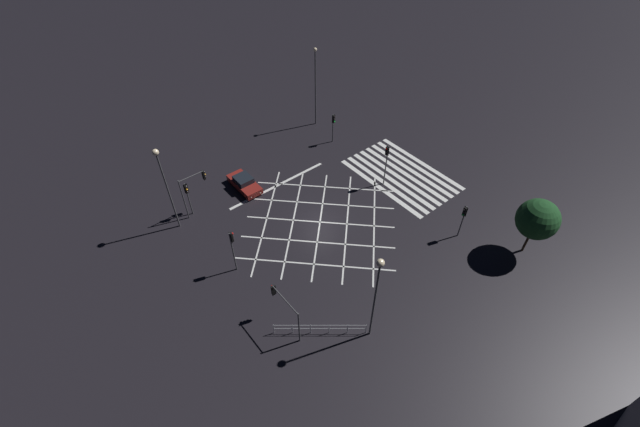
{
  "coord_description": "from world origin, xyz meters",
  "views": [
    {
      "loc": [
        -21.33,
        17.37,
        28.12
      ],
      "look_at": [
        0.0,
        0.0,
        1.1
      ],
      "focal_mm": 24.0,
      "sensor_mm": 36.0,
      "label": 1
    }
  ],
  "objects_px": {
    "traffic_light_ne_cross": "(194,185)",
    "street_lamp_far": "(377,284)",
    "waiting_car": "(244,183)",
    "street_tree_near": "(538,219)",
    "traffic_light_nw_main": "(284,304)",
    "traffic_light_ne_main": "(187,193)",
    "traffic_light_sw_cross": "(463,216)",
    "traffic_light_se_main": "(334,123)",
    "traffic_light_median_south": "(386,158)",
    "traffic_light_median_north": "(232,244)",
    "street_lamp_west": "(315,79)",
    "street_lamp_east": "(163,174)"
  },
  "relations": [
    {
      "from": "traffic_light_median_south",
      "to": "traffic_light_se_main",
      "type": "distance_m",
      "value": 8.82
    },
    {
      "from": "waiting_car",
      "to": "traffic_light_median_south",
      "type": "bearing_deg",
      "value": 53.39
    },
    {
      "from": "street_lamp_west",
      "to": "waiting_car",
      "type": "xyz_separation_m",
      "value": [
        -4.66,
        12.82,
        -5.1
      ]
    },
    {
      "from": "traffic_light_median_south",
      "to": "traffic_light_sw_cross",
      "type": "bearing_deg",
      "value": 90.11
    },
    {
      "from": "traffic_light_median_south",
      "to": "street_tree_near",
      "type": "height_order",
      "value": "street_tree_near"
    },
    {
      "from": "traffic_light_sw_cross",
      "to": "street_tree_near",
      "type": "relative_size",
      "value": 0.64
    },
    {
      "from": "traffic_light_ne_main",
      "to": "street_lamp_east",
      "type": "height_order",
      "value": "street_lamp_east"
    },
    {
      "from": "traffic_light_ne_main",
      "to": "traffic_light_ne_cross",
      "type": "xyz_separation_m",
      "value": [
        -0.2,
        -0.73,
        0.69
      ]
    },
    {
      "from": "traffic_light_ne_main",
      "to": "traffic_light_se_main",
      "type": "xyz_separation_m",
      "value": [
        0.61,
        -17.73,
        -0.1
      ]
    },
    {
      "from": "traffic_light_sw_cross",
      "to": "traffic_light_nw_main",
      "type": "relative_size",
      "value": 1.0
    },
    {
      "from": "traffic_light_median_north",
      "to": "traffic_light_nw_main",
      "type": "distance_m",
      "value": 6.73
    },
    {
      "from": "traffic_light_se_main",
      "to": "street_lamp_east",
      "type": "distance_m",
      "value": 19.78
    },
    {
      "from": "traffic_light_nw_main",
      "to": "street_lamp_far",
      "type": "relative_size",
      "value": 0.42
    },
    {
      "from": "traffic_light_se_main",
      "to": "street_lamp_east",
      "type": "xyz_separation_m",
      "value": [
        -1.23,
        19.42,
        3.59
      ]
    },
    {
      "from": "traffic_light_sw_cross",
      "to": "street_tree_near",
      "type": "distance_m",
      "value": 5.66
    },
    {
      "from": "traffic_light_se_main",
      "to": "traffic_light_nw_main",
      "type": "relative_size",
      "value": 0.99
    },
    {
      "from": "traffic_light_median_south",
      "to": "traffic_light_ne_main",
      "type": "height_order",
      "value": "traffic_light_median_south"
    },
    {
      "from": "street_lamp_west",
      "to": "street_lamp_east",
      "type": "bearing_deg",
      "value": 104.98
    },
    {
      "from": "traffic_light_median_south",
      "to": "traffic_light_ne_main",
      "type": "xyz_separation_m",
      "value": [
        8.14,
        16.9,
        -0.64
      ]
    },
    {
      "from": "traffic_light_median_south",
      "to": "street_lamp_east",
      "type": "bearing_deg",
      "value": -22.03
    },
    {
      "from": "traffic_light_ne_cross",
      "to": "street_lamp_east",
      "type": "height_order",
      "value": "street_lamp_east"
    },
    {
      "from": "traffic_light_median_north",
      "to": "street_lamp_west",
      "type": "relative_size",
      "value": 0.47
    },
    {
      "from": "street_lamp_far",
      "to": "waiting_car",
      "type": "relative_size",
      "value": 2.06
    },
    {
      "from": "traffic_light_sw_cross",
      "to": "street_lamp_west",
      "type": "distance_m",
      "value": 22.46
    },
    {
      "from": "traffic_light_median_north",
      "to": "waiting_car",
      "type": "relative_size",
      "value": 1.07
    },
    {
      "from": "traffic_light_median_south",
      "to": "traffic_light_ne_cross",
      "type": "relative_size",
      "value": 1.02
    },
    {
      "from": "traffic_light_sw_cross",
      "to": "street_lamp_east",
      "type": "bearing_deg",
      "value": -42.01
    },
    {
      "from": "street_lamp_west",
      "to": "traffic_light_median_north",
      "type": "bearing_deg",
      "value": 124.76
    },
    {
      "from": "traffic_light_ne_main",
      "to": "traffic_light_ne_cross",
      "type": "relative_size",
      "value": 0.81
    },
    {
      "from": "traffic_light_ne_cross",
      "to": "street_lamp_far",
      "type": "height_order",
      "value": "street_lamp_far"
    },
    {
      "from": "street_lamp_far",
      "to": "waiting_car",
      "type": "bearing_deg",
      "value": -4.68
    },
    {
      "from": "traffic_light_median_south",
      "to": "traffic_light_nw_main",
      "type": "bearing_deg",
      "value": 21.72
    },
    {
      "from": "traffic_light_ne_main",
      "to": "traffic_light_median_south",
      "type": "bearing_deg",
      "value": 64.27
    },
    {
      "from": "traffic_light_ne_main",
      "to": "traffic_light_sw_cross",
      "type": "relative_size",
      "value": 1.03
    },
    {
      "from": "traffic_light_nw_main",
      "to": "street_lamp_far",
      "type": "bearing_deg",
      "value": -136.54
    },
    {
      "from": "traffic_light_ne_main",
      "to": "traffic_light_ne_cross",
      "type": "height_order",
      "value": "traffic_light_ne_cross"
    },
    {
      "from": "traffic_light_ne_main",
      "to": "traffic_light_sw_cross",
      "type": "bearing_deg",
      "value": 44.23
    },
    {
      "from": "traffic_light_se_main",
      "to": "waiting_car",
      "type": "height_order",
      "value": "traffic_light_se_main"
    },
    {
      "from": "street_lamp_far",
      "to": "traffic_light_nw_main",
      "type": "bearing_deg",
      "value": 43.46
    },
    {
      "from": "traffic_light_median_south",
      "to": "traffic_light_nw_main",
      "type": "xyz_separation_m",
      "value": [
        -6.78,
        17.03,
        -0.62
      ]
    },
    {
      "from": "traffic_light_nw_main",
      "to": "street_lamp_far",
      "type": "height_order",
      "value": "street_lamp_far"
    },
    {
      "from": "street_lamp_far",
      "to": "street_tree_near",
      "type": "bearing_deg",
      "value": -99.19
    },
    {
      "from": "traffic_light_ne_cross",
      "to": "street_tree_near",
      "type": "bearing_deg",
      "value": -48.63
    },
    {
      "from": "traffic_light_ne_cross",
      "to": "street_tree_near",
      "type": "height_order",
      "value": "street_tree_near"
    },
    {
      "from": "traffic_light_ne_cross",
      "to": "street_tree_near",
      "type": "xyz_separation_m",
      "value": [
        -21.8,
        -19.2,
        0.5
      ]
    },
    {
      "from": "traffic_light_median_north",
      "to": "traffic_light_sw_cross",
      "type": "bearing_deg",
      "value": -28.21
    },
    {
      "from": "traffic_light_se_main",
      "to": "traffic_light_ne_cross",
      "type": "xyz_separation_m",
      "value": [
        -0.81,
        17.0,
        0.8
      ]
    },
    {
      "from": "traffic_light_nw_main",
      "to": "street_lamp_east",
      "type": "bearing_deg",
      "value": 6.21
    },
    {
      "from": "traffic_light_median_south",
      "to": "street_lamp_west",
      "type": "xyz_separation_m",
      "value": [
        12.94,
        -1.67,
        2.46
      ]
    },
    {
      "from": "traffic_light_median_south",
      "to": "traffic_light_sw_cross",
      "type": "distance_m",
      "value": 9.26
    }
  ]
}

